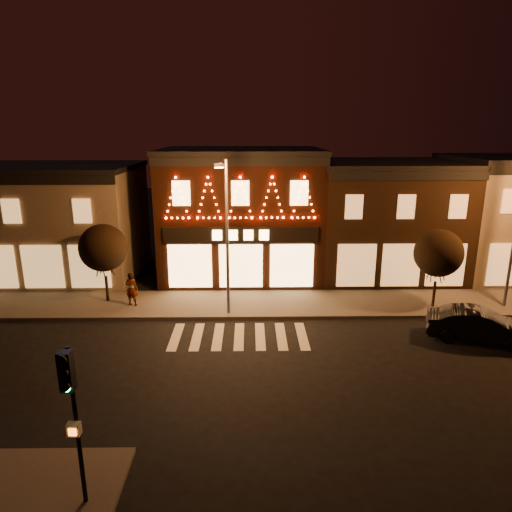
{
  "coord_description": "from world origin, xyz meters",
  "views": [
    {
      "loc": [
        0.51,
        -15.95,
        9.55
      ],
      "look_at": [
        0.8,
        4.0,
        3.97
      ],
      "focal_mm": 32.19,
      "sensor_mm": 36.0,
      "label": 1
    }
  ],
  "objects_px": {
    "dark_sedan": "(479,326)",
    "pedestrian": "(132,289)",
    "streetlamp_mid": "(226,227)",
    "traffic_signal_near": "(71,399)"
  },
  "relations": [
    {
      "from": "dark_sedan",
      "to": "pedestrian",
      "type": "distance_m",
      "value": 17.57
    },
    {
      "from": "dark_sedan",
      "to": "streetlamp_mid",
      "type": "bearing_deg",
      "value": 94.65
    },
    {
      "from": "streetlamp_mid",
      "to": "pedestrian",
      "type": "relative_size",
      "value": 4.22
    },
    {
      "from": "traffic_signal_near",
      "to": "streetlamp_mid",
      "type": "height_order",
      "value": "streetlamp_mid"
    },
    {
      "from": "traffic_signal_near",
      "to": "pedestrian",
      "type": "distance_m",
      "value": 14.23
    },
    {
      "from": "streetlamp_mid",
      "to": "pedestrian",
      "type": "height_order",
      "value": "streetlamp_mid"
    },
    {
      "from": "traffic_signal_near",
      "to": "streetlamp_mid",
      "type": "distance_m",
      "value": 13.06
    },
    {
      "from": "traffic_signal_near",
      "to": "dark_sedan",
      "type": "height_order",
      "value": "traffic_signal_near"
    },
    {
      "from": "dark_sedan",
      "to": "pedestrian",
      "type": "xyz_separation_m",
      "value": [
        -17.03,
        4.31,
        0.33
      ]
    },
    {
      "from": "dark_sedan",
      "to": "pedestrian",
      "type": "height_order",
      "value": "pedestrian"
    }
  ]
}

